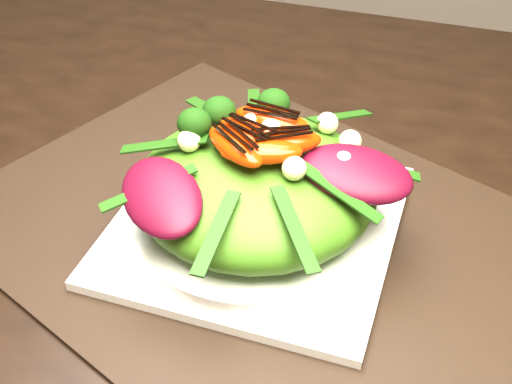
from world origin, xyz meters
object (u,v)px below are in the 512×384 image
(plate_base, at_px, (256,224))
(orange_segment, at_px, (239,121))
(salad_bowl, at_px, (256,213))
(lettuce_mound, at_px, (256,185))
(dining_table, at_px, (87,187))
(placemat, at_px, (256,229))

(plate_base, height_order, orange_segment, orange_segment)
(plate_base, relative_size, orange_segment, 3.65)
(plate_base, xyz_separation_m, salad_bowl, (0.00, 0.00, 0.01))
(lettuce_mound, bearing_deg, dining_table, 170.45)
(placemat, xyz_separation_m, orange_segment, (-0.02, 0.03, 0.09))
(salad_bowl, bearing_deg, orange_segment, 130.29)
(dining_table, height_order, plate_base, dining_table)
(orange_segment, bearing_deg, lettuce_mound, -49.71)
(dining_table, bearing_deg, lettuce_mound, -9.55)
(salad_bowl, bearing_deg, lettuce_mound, 0.00)
(plate_base, bearing_deg, placemat, 0.00)
(dining_table, bearing_deg, orange_segment, -0.99)
(lettuce_mound, xyz_separation_m, orange_segment, (-0.02, 0.03, 0.04))
(dining_table, xyz_separation_m, plate_base, (0.19, -0.03, 0.03))
(salad_bowl, bearing_deg, placemat, -90.00)
(dining_table, distance_m, placemat, 0.19)
(dining_table, xyz_separation_m, lettuce_mound, (0.19, -0.03, 0.07))
(placemat, xyz_separation_m, plate_base, (0.00, 0.00, 0.01))
(placemat, distance_m, lettuce_mound, 0.05)
(placemat, bearing_deg, dining_table, 170.45)
(placemat, bearing_deg, orange_segment, 130.29)
(dining_table, distance_m, salad_bowl, 0.20)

